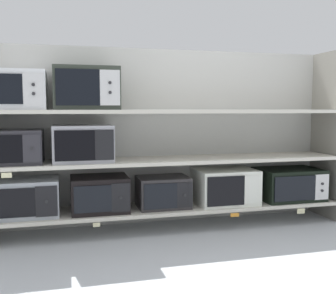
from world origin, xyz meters
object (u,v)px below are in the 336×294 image
Objects in this scene: microwave_6 at (83,143)px; microwave_8 at (86,89)px; microwave_4 at (289,184)px; microwave_5 at (12,147)px; microwave_3 at (225,186)px; microwave_0 at (22,198)px; microwave_2 at (163,192)px; microwave_7 at (13,90)px; microwave_1 at (100,194)px.

microwave_6 is 0.44m from microwave_8.
microwave_5 reaches higher than microwave_4.
microwave_4 is 1.12× the size of microwave_8.
microwave_5 is (-1.78, 0.00, 0.40)m from microwave_3.
microwave_5 is 0.73m from microwave_8.
microwave_0 is 1.72m from microwave_3.
microwave_6 is (-1.88, -0.00, 0.42)m from microwave_4.
microwave_4 is at bearing -0.00° from microwave_0.
microwave_5 is 0.54m from microwave_6.
microwave_2 is (1.15, -0.00, -0.01)m from microwave_0.
microwave_4 is at bearing 0.01° from microwave_3.
microwave_7 reaches higher than microwave_5.
microwave_2 is (0.54, -0.00, -0.01)m from microwave_1.
microwave_7 is (-0.64, 0.00, 0.84)m from microwave_1.
microwave_5 is at bearing -179.98° from microwave_1.
microwave_4 is (1.21, 0.00, 0.01)m from microwave_2.
microwave_3 reaches higher than microwave_0.
microwave_8 is at bearing -180.00° from microwave_4.
microwave_0 is 0.99× the size of microwave_4.
microwave_7 is at bearing 179.97° from microwave_8.
microwave_8 reaches higher than microwave_0.
microwave_2 is 1.08m from microwave_8.
microwave_0 is 1.15m from microwave_2.
microwave_3 is 1.82m from microwave_5.
microwave_0 is at bearing 0.12° from microwave_5.
microwave_8 is at bearing -0.02° from microwave_0.
microwave_4 reaches higher than microwave_2.
microwave_3 is 1.06× the size of microwave_7.
microwave_8 is at bearing -180.00° from microwave_2.
microwave_6 is (-0.13, -0.00, 0.42)m from microwave_1.
microwave_8 is at bearing -0.14° from microwave_6.
microwave_0 is 0.84m from microwave_7.
microwave_0 is 1.11× the size of microwave_8.
microwave_8 is at bearing -0.01° from microwave_5.
microwave_0 is 1.23× the size of microwave_1.
microwave_5 is 0.92× the size of microwave_7.
microwave_4 is 1.26× the size of microwave_5.
microwave_1 is at bearing 179.99° from microwave_4.
microwave_7 is at bearing 180.00° from microwave_1.
microwave_4 is 1.21× the size of microwave_6.
microwave_7 reaches higher than microwave_1.
microwave_8 is (0.03, -0.00, 0.44)m from microwave_6.
microwave_5 is at bearing -179.39° from microwave_7.
microwave_2 is 0.85× the size of microwave_8.
microwave_8 is (-1.84, -0.00, 0.86)m from microwave_4.
microwave_0 is at bearing 179.99° from microwave_2.
microwave_6 reaches higher than microwave_1.
microwave_4 is at bearing 0.00° from microwave_6.
microwave_1 is at bearing 0.02° from microwave_5.
microwave_5 reaches higher than microwave_2.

